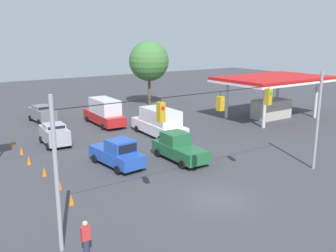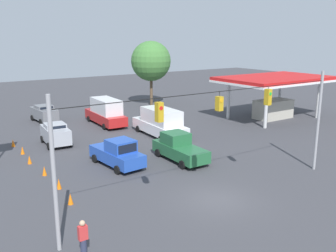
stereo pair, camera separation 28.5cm
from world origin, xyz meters
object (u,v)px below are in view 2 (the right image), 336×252
(sedan_silver_withflow_far, at_px, (56,134))
(pickup_truck_green_crossing_near, at_px, (179,148))
(traffic_cone_nearest, at_px, (70,199))
(tree_horizon_right, at_px, (151,61))
(gas_station, at_px, (274,88))
(box_truck_white_oncoming_far, at_px, (160,122))
(sedan_grey_withflow_deep, at_px, (44,113))
(pickup_truck_blue_withflow_mid, at_px, (118,153))
(pedestrian, at_px, (83,238))
(overhead_signal_span, at_px, (218,127))
(traffic_cone_second, at_px, (59,184))
(traffic_cone_farthest, at_px, (13,143))
(traffic_cone_third, at_px, (44,171))
(traffic_cone_fourth, at_px, (29,160))
(box_truck_red_oncoming_deep, at_px, (106,112))
(traffic_cone_fifth, at_px, (22,150))

(sedan_silver_withflow_far, relative_size, pickup_truck_green_crossing_near, 0.79)
(sedan_silver_withflow_far, height_order, traffic_cone_nearest, sedan_silver_withflow_far)
(sedan_silver_withflow_far, height_order, tree_horizon_right, tree_horizon_right)
(gas_station, bearing_deg, box_truck_white_oncoming_far, -2.60)
(sedan_grey_withflow_deep, xyz_separation_m, traffic_cone_nearest, (5.18, 22.68, -0.65))
(pickup_truck_blue_withflow_mid, bearing_deg, traffic_cone_nearest, 39.78)
(pedestrian, bearing_deg, overhead_signal_span, -172.49)
(traffic_cone_nearest, height_order, traffic_cone_second, same)
(traffic_cone_farthest, bearing_deg, overhead_signal_span, 112.00)
(overhead_signal_span, distance_m, sedan_grey_withflow_deep, 27.29)
(traffic_cone_farthest, bearing_deg, traffic_cone_second, 91.32)
(traffic_cone_third, distance_m, gas_station, 28.44)
(overhead_signal_span, distance_m, traffic_cone_fourth, 15.47)
(overhead_signal_span, height_order, box_truck_red_oncoming_deep, overhead_signal_span)
(traffic_cone_fifth, bearing_deg, box_truck_white_oncoming_far, 173.28)
(box_truck_white_oncoming_far, relative_size, pickup_truck_blue_withflow_mid, 1.41)
(pickup_truck_blue_withflow_mid, height_order, traffic_cone_fifth, pickup_truck_blue_withflow_mid)
(pickup_truck_blue_withflow_mid, height_order, traffic_cone_fourth, pickup_truck_blue_withflow_mid)
(traffic_cone_nearest, relative_size, traffic_cone_fifth, 1.00)
(traffic_cone_fourth, xyz_separation_m, gas_station, (-28.22, -0.61, 3.28))
(box_truck_red_oncoming_deep, height_order, tree_horizon_right, tree_horizon_right)
(traffic_cone_nearest, distance_m, pedestrian, 5.65)
(pickup_truck_blue_withflow_mid, xyz_separation_m, traffic_cone_fifth, (5.21, -7.02, -0.64))
(overhead_signal_span, height_order, sedan_grey_withflow_deep, overhead_signal_span)
(pickup_truck_green_crossing_near, bearing_deg, traffic_cone_farthest, -48.21)
(overhead_signal_span, relative_size, sedan_grey_withflow_deep, 4.50)
(box_truck_red_oncoming_deep, distance_m, tree_horizon_right, 13.51)
(sedan_grey_withflow_deep, distance_m, pickup_truck_green_crossing_near, 20.26)
(sedan_silver_withflow_far, height_order, box_truck_white_oncoming_far, box_truck_white_oncoming_far)
(sedan_silver_withflow_far, height_order, sedan_grey_withflow_deep, sedan_silver_withflow_far)
(overhead_signal_span, relative_size, pedestrian, 11.03)
(sedan_silver_withflow_far, bearing_deg, sedan_grey_withflow_deep, -100.85)
(overhead_signal_span, height_order, traffic_cone_fifth, overhead_signal_span)
(traffic_cone_second, height_order, traffic_cone_fourth, same)
(pickup_truck_blue_withflow_mid, height_order, box_truck_red_oncoming_deep, box_truck_red_oncoming_deep)
(box_truck_white_oncoming_far, xyz_separation_m, box_truck_red_oncoming_deep, (2.32, -7.38, 0.08))
(overhead_signal_span, bearing_deg, tree_horizon_right, -114.79)
(pickup_truck_green_crossing_near, height_order, tree_horizon_right, tree_horizon_right)
(pickup_truck_blue_withflow_mid, xyz_separation_m, box_truck_red_oncoming_deep, (-5.06, -12.91, 0.45))
(traffic_cone_second, xyz_separation_m, traffic_cone_fifth, (0.12, -8.82, 0.00))
(traffic_cone_farthest, xyz_separation_m, gas_station, (-28.21, 4.91, 3.28))
(box_truck_white_oncoming_far, xyz_separation_m, tree_horizon_right, (-8.04, -14.65, 4.81))
(traffic_cone_nearest, bearing_deg, traffic_cone_third, -91.31)
(box_truck_white_oncoming_far, relative_size, traffic_cone_fifth, 10.85)
(traffic_cone_second, xyz_separation_m, gas_station, (-27.94, -6.63, 3.28))
(traffic_cone_second, xyz_separation_m, traffic_cone_farthest, (0.27, -11.54, 0.00))
(sedan_grey_withflow_deep, relative_size, tree_horizon_right, 0.48)
(box_truck_white_oncoming_far, distance_m, traffic_cone_third, 13.33)
(pickup_truck_green_crossing_near, distance_m, box_truck_red_oncoming_deep, 14.34)
(traffic_cone_fifth, bearing_deg, sedan_grey_withflow_deep, -114.43)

